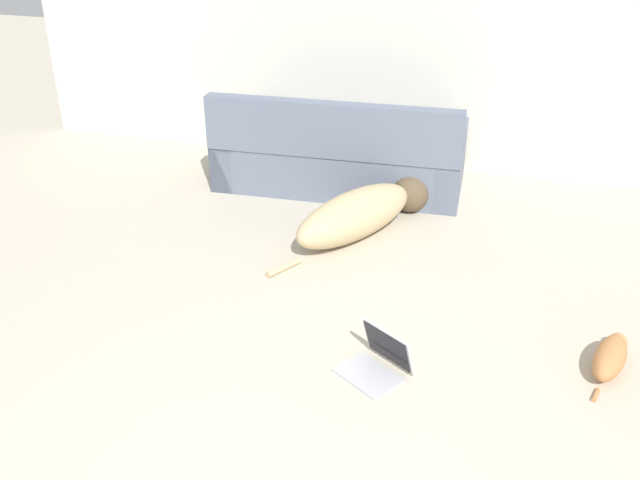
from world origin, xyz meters
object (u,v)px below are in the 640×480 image
object	(u,v)px
cat	(611,356)
laptop_open	(380,358)
couch	(340,157)
dog	(364,211)

from	to	relation	value
cat	laptop_open	xyz separation A→B (m)	(-1.22, -0.36, -0.00)
couch	laptop_open	size ratio (longest dim) A/B	4.68
dog	laptop_open	bearing A→B (deg)	-134.95
dog	cat	distance (m)	2.10
laptop_open	cat	bearing A→B (deg)	49.39
couch	laptop_open	bearing A→B (deg)	107.02
couch	cat	distance (m)	2.97
dog	laptop_open	distance (m)	1.69
laptop_open	dog	bearing A→B (deg)	138.81
couch	dog	distance (m)	0.94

